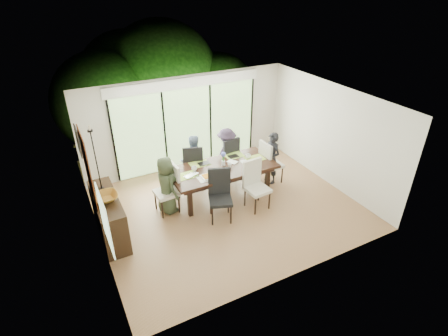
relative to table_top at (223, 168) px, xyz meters
name	(u,v)px	position (x,y,z in m)	size (l,w,h in m)	color
floor	(229,208)	(-0.13, -0.58, -0.81)	(6.00, 5.00, 0.01)	brown
ceiling	(230,102)	(-0.13, -0.58, 1.90)	(6.00, 5.00, 0.01)	white
wall_back	(187,123)	(-0.13, 1.93, 0.54)	(6.00, 0.02, 2.70)	silver
wall_front	(298,220)	(-0.13, -3.09, 0.54)	(6.00, 0.02, 2.70)	white
wall_left	(92,193)	(-3.14, -0.58, 0.54)	(0.02, 5.00, 2.70)	white
wall_right	(330,135)	(2.88, -0.58, 0.54)	(0.02, 5.00, 2.70)	silver
glass_doors	(188,128)	(-0.13, 1.89, 0.39)	(4.20, 0.02, 2.30)	#598C3F
blinds_header	(186,83)	(-0.13, 1.88, 1.69)	(4.40, 0.06, 0.28)	white
mullion_a	(114,143)	(-2.23, 1.88, 0.39)	(0.05, 0.04, 2.30)	black
mullion_b	(165,133)	(-0.83, 1.88, 0.39)	(0.05, 0.04, 2.30)	black
mullion_c	(210,124)	(0.57, 1.88, 0.39)	(0.05, 0.04, 2.30)	black
mullion_d	(251,116)	(1.97, 1.88, 0.39)	(0.05, 0.04, 2.30)	black
side_window	(105,220)	(-3.10, -1.78, 0.69)	(0.02, 0.90, 1.00)	#8CAD7F
deck	(179,154)	(-0.13, 2.82, -0.86)	(6.00, 1.80, 0.10)	brown
rail_top	(169,128)	(-0.13, 3.62, -0.26)	(6.00, 0.08, 0.06)	#513823
foliage_left	(104,102)	(-1.93, 4.62, 0.63)	(3.20, 3.20, 3.20)	#14380F
foliage_mid	(162,78)	(0.27, 5.22, 0.99)	(4.00, 4.00, 4.00)	#14380F
foliage_right	(218,92)	(2.07, 4.42, 0.45)	(2.80, 2.80, 2.80)	#14380F
foliage_far	(130,82)	(-0.73, 5.92, 0.81)	(3.60, 3.60, 3.60)	#14380F
table_top	(223,168)	(0.00, 0.00, 0.00)	(2.69, 1.23, 0.07)	black
table_apron	(223,171)	(0.00, 0.00, -0.10)	(2.46, 1.01, 0.11)	black
table_leg_fl	(190,202)	(-1.08, -0.43, -0.42)	(0.10, 0.10, 0.77)	black
table_leg_fr	(267,180)	(1.08, -0.43, -0.42)	(0.10, 0.10, 0.77)	black
table_leg_bl	(177,185)	(-1.08, 0.43, -0.42)	(0.10, 0.10, 0.77)	black
table_leg_br	(250,166)	(1.08, 0.43, -0.42)	(0.10, 0.10, 0.77)	black
chair_left_end	(166,189)	(-1.50, 0.00, -0.19)	(0.52, 0.52, 1.23)	white
chair_right_end	(272,162)	(1.50, 0.00, -0.19)	(0.52, 0.52, 1.23)	beige
chair_far_left	(193,164)	(-0.45, 0.85, -0.19)	(0.52, 0.52, 1.23)	black
chair_far_right	(226,156)	(0.55, 0.85, -0.19)	(0.52, 0.52, 1.23)	black
chair_near_left	(221,197)	(-0.50, -0.87, -0.19)	(0.52, 0.52, 1.23)	black
chair_near_right	(258,186)	(0.50, -0.87, -0.19)	(0.52, 0.52, 1.23)	silver
person_left_end	(166,185)	(-1.48, 0.00, -0.08)	(0.67, 0.42, 1.44)	#38452E
person_right_end	(272,158)	(1.48, 0.00, -0.08)	(0.67, 0.42, 1.44)	black
person_far_left	(193,161)	(-0.45, 0.83, -0.08)	(0.67, 0.42, 1.44)	slate
person_far_right	(227,153)	(0.55, 0.83, -0.08)	(0.67, 0.42, 1.44)	#2B2132
placemat_left	(187,176)	(-0.95, 0.00, 0.04)	(0.49, 0.36, 0.01)	#95B841
placemat_right	(255,158)	(0.95, 0.00, 0.04)	(0.49, 0.36, 0.01)	#8EA53A
placemat_far_l	(200,164)	(-0.45, 0.40, 0.04)	(0.49, 0.36, 0.01)	#A4C446
placemat_far_r	(234,155)	(0.55, 0.40, 0.04)	(0.49, 0.36, 0.01)	#91B641
placemat_paper	(208,177)	(-0.55, -0.30, 0.04)	(0.49, 0.36, 0.01)	white
tablet_far_l	(204,163)	(-0.35, 0.35, 0.05)	(0.29, 0.20, 0.01)	black
tablet_far_r	(233,156)	(0.50, 0.35, 0.05)	(0.27, 0.19, 0.01)	black
papers	(248,161)	(0.70, -0.05, 0.04)	(0.34, 0.25, 0.00)	white
platter_base	(208,177)	(-0.55, -0.30, 0.05)	(0.29, 0.29, 0.03)	white
platter_snacks	(208,176)	(-0.55, -0.30, 0.07)	(0.22, 0.22, 0.02)	orange
vase	(223,163)	(0.05, 0.05, 0.10)	(0.09, 0.09, 0.13)	silver
hyacinth_stems	(223,158)	(0.05, 0.05, 0.24)	(0.04, 0.04, 0.18)	#337226
hyacinth_blooms	(223,154)	(0.05, 0.05, 0.35)	(0.12, 0.12, 0.12)	#515BCC
laptop	(193,176)	(-0.85, -0.10, 0.05)	(0.37, 0.24, 0.03)	silver
cup_a	(194,169)	(-0.70, 0.15, 0.09)	(0.14, 0.14, 0.11)	white
cup_b	(230,165)	(0.15, -0.10, 0.09)	(0.11, 0.11, 0.10)	white
cup_c	(248,156)	(0.80, 0.10, 0.09)	(0.14, 0.14, 0.11)	white
book	(230,163)	(0.25, 0.05, 0.04)	(0.18, 0.25, 0.02)	white
sideboard	(109,216)	(-2.89, -0.26, -0.32)	(0.49, 1.73, 0.97)	black
bowl	(106,197)	(-2.89, -0.36, 0.23)	(0.51, 0.51, 0.13)	olive
candlestick_base	(102,189)	(-2.89, 0.09, 0.19)	(0.11, 0.11, 0.04)	black
candlestick_shaft	(96,161)	(-2.89, 0.09, 0.87)	(0.03, 0.03, 1.35)	black
candlestick_pan	(90,131)	(-2.89, 0.09, 1.54)	(0.11, 0.11, 0.03)	black
candle	(89,128)	(-2.89, 0.09, 1.60)	(0.04, 0.04, 0.11)	silver
tapestry	(87,168)	(-3.10, -0.18, 0.89)	(0.02, 1.00, 1.50)	maroon
art_frame	(78,141)	(-3.10, 1.12, 0.94)	(0.03, 0.55, 0.65)	black
art_canvas	(79,141)	(-3.08, 1.12, 0.94)	(0.01, 0.45, 0.55)	#17424B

